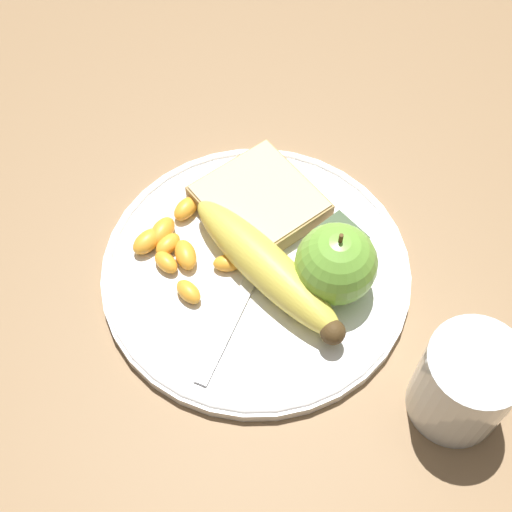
% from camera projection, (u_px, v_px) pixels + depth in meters
% --- Properties ---
extents(ground_plane, '(3.00, 3.00, 0.00)m').
position_uv_depth(ground_plane, '(256.00, 274.00, 0.66)').
color(ground_plane, olive).
extents(plate, '(0.28, 0.28, 0.01)m').
position_uv_depth(plate, '(256.00, 270.00, 0.65)').
color(plate, white).
rests_on(plate, ground_plane).
extents(juice_glass, '(0.08, 0.08, 0.09)m').
position_uv_depth(juice_glass, '(464.00, 385.00, 0.55)').
color(juice_glass, silver).
rests_on(juice_glass, ground_plane).
extents(apple, '(0.07, 0.07, 0.08)m').
position_uv_depth(apple, '(336.00, 264.00, 0.61)').
color(apple, '#72B23D').
rests_on(apple, plate).
extents(banana, '(0.19, 0.04, 0.04)m').
position_uv_depth(banana, '(267.00, 269.00, 0.62)').
color(banana, '#E0CC4C').
rests_on(banana, plate).
extents(bread_slice, '(0.11, 0.10, 0.02)m').
position_uv_depth(bread_slice, '(259.00, 202.00, 0.67)').
color(bread_slice, '#AB8751').
rests_on(bread_slice, plate).
extents(fork, '(0.10, 0.18, 0.00)m').
position_uv_depth(fork, '(253.00, 274.00, 0.64)').
color(fork, silver).
rests_on(fork, plate).
extents(jam_packet, '(0.04, 0.03, 0.02)m').
position_uv_depth(jam_packet, '(341.00, 239.00, 0.65)').
color(jam_packet, white).
rests_on(jam_packet, plate).
extents(orange_segment_0, '(0.03, 0.04, 0.02)m').
position_uv_depth(orange_segment_0, '(162.00, 231.00, 0.66)').
color(orange_segment_0, '#F9A32D').
rests_on(orange_segment_0, plate).
extents(orange_segment_1, '(0.02, 0.03, 0.02)m').
position_uv_depth(orange_segment_1, '(168.00, 245.00, 0.65)').
color(orange_segment_1, '#F9A32D').
rests_on(orange_segment_1, plate).
extents(orange_segment_2, '(0.03, 0.02, 0.02)m').
position_uv_depth(orange_segment_2, '(189.00, 292.00, 0.62)').
color(orange_segment_2, '#F9A32D').
rests_on(orange_segment_2, plate).
extents(orange_segment_3, '(0.02, 0.03, 0.02)m').
position_uv_depth(orange_segment_3, '(147.00, 241.00, 0.65)').
color(orange_segment_3, '#F9A32D').
rests_on(orange_segment_3, plate).
extents(orange_segment_4, '(0.03, 0.03, 0.01)m').
position_uv_depth(orange_segment_4, '(228.00, 263.00, 0.64)').
color(orange_segment_4, '#F9A32D').
rests_on(orange_segment_4, plate).
extents(orange_segment_5, '(0.02, 0.03, 0.02)m').
position_uv_depth(orange_segment_5, '(186.00, 208.00, 0.67)').
color(orange_segment_5, '#F9A32D').
rests_on(orange_segment_5, plate).
extents(orange_segment_6, '(0.04, 0.03, 0.02)m').
position_uv_depth(orange_segment_6, '(186.00, 255.00, 0.64)').
color(orange_segment_6, '#F9A32D').
rests_on(orange_segment_6, plate).
extents(orange_segment_7, '(0.03, 0.02, 0.01)m').
position_uv_depth(orange_segment_7, '(166.00, 262.00, 0.64)').
color(orange_segment_7, '#F9A32D').
rests_on(orange_segment_7, plate).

